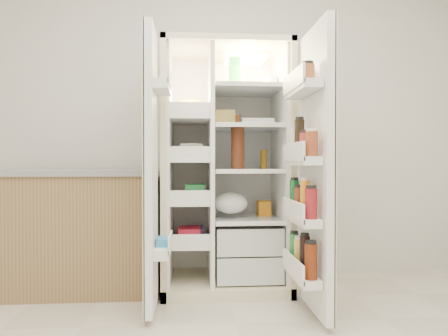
{
  "coord_description": "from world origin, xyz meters",
  "views": [
    {
      "loc": [
        -0.26,
        -1.56,
        0.95
      ],
      "look_at": [
        -0.04,
        1.25,
        0.9
      ],
      "focal_mm": 34.0,
      "sensor_mm": 36.0,
      "label": 1
    }
  ],
  "objects": [
    {
      "name": "wall_back",
      "position": [
        0.0,
        2.0,
        1.35
      ],
      "size": [
        4.0,
        0.02,
        2.7
      ],
      "primitive_type": "cube",
      "color": "silver",
      "rests_on": "floor"
    },
    {
      "name": "kitchen_counter",
      "position": [
        -1.08,
        1.62,
        0.44
      ],
      "size": [
        1.22,
        0.65,
        0.89
      ],
      "color": "olive",
      "rests_on": "floor"
    },
    {
      "name": "refrigerator",
      "position": [
        0.01,
        1.65,
        0.74
      ],
      "size": [
        0.92,
        0.7,
        1.8
      ],
      "color": "beige",
      "rests_on": "floor"
    },
    {
      "name": "fridge_door",
      "position": [
        0.48,
        0.96,
        0.87
      ],
      "size": [
        0.17,
        0.58,
        1.72
      ],
      "color": "white",
      "rests_on": "floor"
    },
    {
      "name": "freezer_door",
      "position": [
        -0.5,
        1.05,
        0.89
      ],
      "size": [
        0.15,
        0.4,
        1.72
      ],
      "color": "white",
      "rests_on": "floor"
    }
  ]
}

